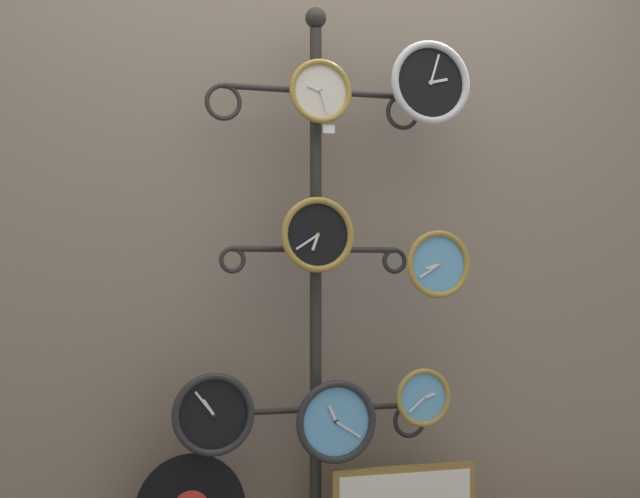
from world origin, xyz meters
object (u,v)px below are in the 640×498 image
object	(u,v)px
clock_middle_center	(317,235)
clock_bottom_right	(423,397)
clock_top_center	(320,91)
display_stand	(316,374)
clock_bottom_left	(213,414)
clock_top_right	(430,83)
clock_middle_right	(438,264)
clock_bottom_center	(336,422)

from	to	relation	value
clock_middle_center	clock_bottom_right	world-z (taller)	clock_middle_center
clock_top_center	display_stand	bearing A→B (deg)	85.12
clock_top_center	clock_bottom_left	bearing A→B (deg)	-176.65
clock_top_right	clock_middle_center	size ratio (longest dim) A/B	1.16
clock_middle_center	clock_bottom_right	distance (m)	0.65
clock_middle_right	clock_top_right	bearing A→B (deg)	-176.64
clock_top_right	clock_middle_right	xyz separation A→B (m)	(0.03, 0.00, -0.61)
clock_top_right	clock_bottom_right	xyz separation A→B (m)	(-0.03, 0.01, -1.06)
clock_middle_center	clock_middle_right	distance (m)	0.43
clock_bottom_left	clock_bottom_center	xyz separation A→B (m)	(0.40, -0.00, -0.04)
clock_top_right	clock_bottom_right	bearing A→B (deg)	153.86
clock_middle_center	clock_bottom_right	xyz separation A→B (m)	(0.37, -0.01, -0.54)
display_stand	clock_bottom_center	distance (m)	0.18
clock_top_right	clock_top_center	bearing A→B (deg)	174.82
clock_bottom_left	clock_bottom_center	distance (m)	0.40
clock_middle_right	clock_bottom_center	bearing A→B (deg)	178.51
clock_middle_right	clock_bottom_right	world-z (taller)	clock_middle_right
clock_bottom_left	clock_bottom_center	bearing A→B (deg)	-0.36
clock_top_center	clock_bottom_left	distance (m)	1.10
clock_top_center	clock_middle_right	bearing A→B (deg)	-4.62
clock_bottom_right	clock_bottom_left	bearing A→B (deg)	179.92
clock_middle_center	clock_bottom_left	size ratio (longest dim) A/B	0.95
display_stand	clock_middle_right	world-z (taller)	display_stand
clock_middle_center	clock_bottom_left	world-z (taller)	clock_middle_center
clock_middle_right	clock_bottom_left	xyz separation A→B (m)	(-0.76, 0.01, -0.47)
clock_top_right	clock_bottom_left	size ratio (longest dim) A/B	1.10
display_stand	clock_middle_center	distance (m)	0.47
clock_middle_center	clock_bottom_right	size ratio (longest dim) A/B	1.27
clock_bottom_center	clock_bottom_right	xyz separation A→B (m)	(0.31, 0.00, 0.07)
clock_top_right	clock_bottom_center	xyz separation A→B (m)	(-0.33, 0.01, -1.13)
clock_bottom_center	clock_middle_center	bearing A→B (deg)	170.37
display_stand	clock_top_right	size ratio (longest dim) A/B	6.52
clock_top_right	clock_bottom_center	size ratio (longest dim) A/B	1.06
clock_bottom_left	display_stand	bearing A→B (deg)	14.43
clock_middle_center	clock_bottom_left	bearing A→B (deg)	-178.72
clock_middle_right	clock_top_center	bearing A→B (deg)	175.38
display_stand	clock_top_right	world-z (taller)	display_stand
clock_top_center	clock_middle_right	size ratio (longest dim) A/B	0.93
clock_top_right	clock_bottom_right	world-z (taller)	clock_top_right
display_stand	clock_top_center	xyz separation A→B (m)	(-0.01, -0.07, 0.94)
display_stand	clock_bottom_right	distance (m)	0.37
clock_middle_center	clock_bottom_center	size ratio (longest dim) A/B	0.91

